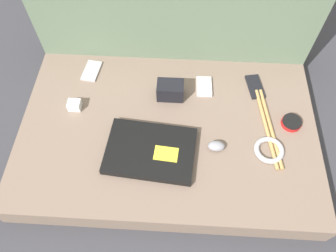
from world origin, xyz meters
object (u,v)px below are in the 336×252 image
Objects in this scene: speaker_puck at (291,123)px; phone_small at (92,71)px; computer_mouse at (216,146)px; charger_brick at (74,105)px; laptop at (150,151)px; camera_pouch at (171,90)px; phone_black at (204,87)px; phone_silver at (255,87)px.

phone_small is at bearing 164.86° from speaker_puck.
computer_mouse is at bearing -25.64° from phone_small.
computer_mouse is 0.66m from phone_small.
speaker_puck is 0.65× the size of phone_small.
charger_brick is at bearing 178.08° from speaker_puck.
camera_pouch reaches higher than laptop.
computer_mouse reaches higher than phone_black.
charger_brick reaches higher than phone_silver.
phone_black reaches higher than phone_silver.
phone_small is at bearing 162.29° from camera_pouch.
laptop is 0.29m from camera_pouch.
speaker_puck is 0.22m from phone_silver.
phone_silver is at bearing 60.42° from computer_mouse.
speaker_puck reaches higher than phone_silver.
laptop is at bearing -45.14° from phone_small.
phone_silver is 0.73m from phone_small.
phone_black is at bearing 154.24° from speaker_puck.
camera_pouch is at bearing 179.88° from phone_silver.
laptop is 2.89× the size of phone_small.
computer_mouse is at bearing 12.77° from laptop.
computer_mouse reaches higher than speaker_puck.
speaker_puck is at bearing -27.74° from phone_black.
phone_silver is at bearing 10.47° from camera_pouch.
laptop is 0.50m from phone_small.
phone_silver is 0.37m from camera_pouch.
computer_mouse is at bearing -52.55° from camera_pouch.
computer_mouse is 0.61m from charger_brick.
laptop reaches higher than phone_black.
charger_brick is at bearing -179.25° from phone_silver.
charger_brick is (-0.33, 0.19, 0.01)m from laptop.
speaker_puck reaches higher than phone_small.
phone_small is 0.21m from charger_brick.
computer_mouse is 0.62× the size of phone_black.
computer_mouse is at bearing -157.29° from speaker_puck.
speaker_puck is at bearing -7.66° from phone_small.
phone_small is 2.37× the size of charger_brick.
phone_silver is at bearing 125.49° from speaker_puck.
speaker_puck is 0.76× the size of phone_black.
laptop is 0.39m from phone_black.
phone_black reaches higher than phone_small.
computer_mouse is 0.30m from phone_black.
charger_brick reaches higher than phone_small.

